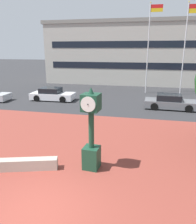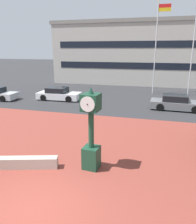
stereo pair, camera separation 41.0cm
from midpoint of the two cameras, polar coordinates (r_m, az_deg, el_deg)
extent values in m
plane|color=#2D2D30|center=(8.13, -15.35, -23.44)|extent=(200.00, 200.00, 0.00)
cube|color=brown|center=(10.73, -5.85, -12.43)|extent=(44.00, 14.96, 0.01)
cube|color=#ADA393|center=(10.51, -18.09, -12.33)|extent=(3.18, 1.30, 0.50)
cube|color=#19422D|center=(9.92, -0.51, -11.63)|extent=(0.73, 0.73, 1.00)
cylinder|color=#19422D|center=(9.38, -0.53, -4.47)|extent=(0.24, 0.24, 1.64)
cube|color=#19422D|center=(9.04, -0.54, 2.52)|extent=(0.77, 0.77, 0.71)
cylinder|color=white|center=(9.37, 0.25, 3.01)|extent=(0.62, 0.08, 0.62)
sphere|color=black|center=(9.39, 0.29, 3.04)|extent=(0.05, 0.05, 0.05)
cylinder|color=white|center=(8.71, -1.40, 2.00)|extent=(0.62, 0.08, 0.62)
sphere|color=black|center=(8.69, -1.45, 1.97)|extent=(0.05, 0.05, 0.05)
cone|color=#19422D|center=(8.94, -0.55, 5.60)|extent=(0.25, 0.25, 0.28)
cube|color=silver|center=(23.32, -9.45, 4.21)|extent=(4.45, 1.94, 0.64)
cube|color=black|center=(23.30, -10.01, 5.57)|extent=(2.07, 1.63, 0.56)
cylinder|color=black|center=(23.64, -5.56, 4.21)|extent=(0.64, 0.23, 0.64)
cylinder|color=black|center=(22.06, -7.03, 3.32)|extent=(0.64, 0.23, 0.64)
cylinder|color=black|center=(24.67, -11.59, 4.45)|extent=(0.64, 0.23, 0.64)
cylinder|color=black|center=(23.15, -13.39, 3.60)|extent=(0.64, 0.23, 0.64)
cylinder|color=black|center=(25.26, -20.73, 4.00)|extent=(0.65, 0.25, 0.64)
cylinder|color=black|center=(23.94, -22.83, 3.18)|extent=(0.65, 0.25, 0.64)
cube|color=slate|center=(20.44, 20.27, 1.78)|extent=(4.56, 2.01, 0.64)
cube|color=black|center=(20.31, 19.79, 3.36)|extent=(2.13, 1.66, 0.56)
cylinder|color=black|center=(21.43, 23.86, 1.69)|extent=(0.65, 0.24, 0.64)
cylinder|color=black|center=(19.77, 24.36, 0.52)|extent=(0.65, 0.24, 0.64)
cylinder|color=black|center=(21.27, 16.41, 2.31)|extent=(0.65, 0.24, 0.64)
cylinder|color=black|center=(19.59, 16.28, 1.19)|extent=(0.65, 0.24, 0.64)
cylinder|color=silver|center=(26.80, 15.01, 15.08)|extent=(0.12, 0.12, 9.87)
sphere|color=gold|center=(27.23, 15.83, 25.62)|extent=(0.14, 0.14, 0.14)
cube|color=red|center=(27.16, 17.37, 24.68)|extent=(1.26, 0.02, 0.38)
cube|color=gold|center=(27.10, 17.30, 23.90)|extent=(1.26, 0.02, 0.38)
cylinder|color=silver|center=(27.04, 23.59, 14.22)|extent=(0.12, 0.12, 9.78)
cube|color=#B2ADA3|center=(38.27, 11.60, 14.39)|extent=(25.53, 13.30, 8.55)
cube|color=gray|center=(38.44, 12.00, 21.13)|extent=(26.04, 13.57, 0.50)
cube|color=black|center=(31.69, 10.61, 11.60)|extent=(22.98, 0.04, 0.90)
cube|color=black|center=(31.61, 10.89, 16.75)|extent=(22.98, 0.04, 0.90)
camera|label=1|loc=(0.21, -88.74, 0.36)|focal=35.49mm
camera|label=2|loc=(0.21, 91.26, -0.36)|focal=35.49mm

